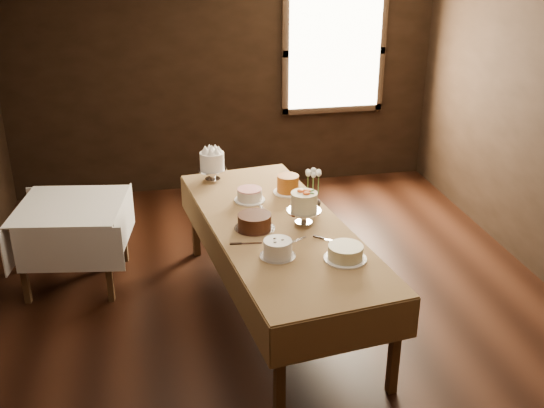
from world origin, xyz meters
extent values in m
cube|color=black|center=(0.00, 0.00, 0.00)|extent=(5.00, 6.00, 0.01)
cube|color=black|center=(0.00, 3.00, 1.40)|extent=(5.00, 0.02, 2.80)
cube|color=#FFEABF|center=(1.30, 2.94, 1.60)|extent=(1.10, 0.05, 1.30)
cube|color=#422C18|center=(-0.22, -1.14, 0.37)|extent=(0.07, 0.07, 0.73)
cube|color=#422C18|center=(-0.54, 1.26, 0.37)|extent=(0.07, 0.07, 0.73)
cube|color=#422C18|center=(0.60, -1.02, 0.37)|extent=(0.07, 0.07, 0.73)
cube|color=#422C18|center=(0.28, 1.37, 0.37)|extent=(0.07, 0.07, 0.73)
cube|color=#422C18|center=(0.03, 0.12, 0.77)|extent=(1.29, 2.64, 0.04)
cube|color=#9E794C|center=(0.03, 0.12, 0.80)|extent=(1.35, 2.71, 0.01)
cube|color=#422C18|center=(-2.04, 0.67, 0.35)|extent=(0.06, 0.06, 0.70)
cube|color=#422C18|center=(-1.93, 1.37, 0.35)|extent=(0.06, 0.06, 0.70)
cube|color=#422C18|center=(-1.34, 0.56, 0.35)|extent=(0.06, 0.06, 0.70)
cube|color=#422C18|center=(-1.23, 1.26, 0.35)|extent=(0.06, 0.06, 0.70)
cube|color=#422C18|center=(-1.64, 0.97, 0.72)|extent=(0.93, 0.93, 0.04)
cube|color=white|center=(-1.64, 0.97, 0.75)|extent=(1.02, 1.02, 0.01)
cylinder|color=silver|center=(-0.37, 1.17, 0.87)|extent=(0.27, 0.27, 0.13)
cylinder|color=white|center=(-0.37, 1.17, 1.01)|extent=(0.25, 0.25, 0.16)
cylinder|color=white|center=(-0.11, 0.63, 0.81)|extent=(0.27, 0.27, 0.01)
cylinder|color=white|center=(-0.11, 0.63, 0.86)|extent=(0.30, 0.30, 0.09)
cylinder|color=white|center=(0.25, 0.74, 0.81)|extent=(0.26, 0.26, 0.01)
cylinder|color=#AD5C18|center=(0.25, 0.74, 0.89)|extent=(0.27, 0.27, 0.15)
cylinder|color=silver|center=(-0.16, 0.07, 0.81)|extent=(0.32, 0.32, 0.01)
cylinder|color=#3B1A0C|center=(-0.16, 0.07, 0.87)|extent=(0.29, 0.29, 0.11)
cylinder|color=silver|center=(0.24, 0.10, 0.87)|extent=(0.27, 0.27, 0.13)
cylinder|color=beige|center=(0.24, 0.10, 1.01)|extent=(0.24, 0.24, 0.15)
cylinder|color=silver|center=(-0.08, -0.41, 0.81)|extent=(0.26, 0.26, 0.01)
cylinder|color=white|center=(-0.08, -0.41, 0.88)|extent=(0.27, 0.27, 0.12)
cylinder|color=white|center=(0.38, -0.54, 0.81)|extent=(0.31, 0.31, 0.01)
cylinder|color=beige|center=(0.38, -0.54, 0.86)|extent=(0.34, 0.34, 0.10)
cube|color=silver|center=(0.13, -0.18, 0.81)|extent=(0.22, 0.14, 0.01)
cube|color=silver|center=(0.38, -0.25, 0.81)|extent=(0.20, 0.17, 0.01)
cube|color=silver|center=(-0.04, 0.44, 0.81)|extent=(0.04, 0.24, 0.01)
cube|color=silver|center=(0.27, 0.44, 0.81)|extent=(0.15, 0.22, 0.01)
cube|color=silver|center=(-0.23, -0.17, 0.81)|extent=(0.24, 0.05, 0.01)
imported|color=#2D2823|center=(0.38, 0.36, 0.88)|extent=(0.18, 0.18, 0.14)
camera|label=1|loc=(-0.91, -4.35, 3.00)|focal=42.31mm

